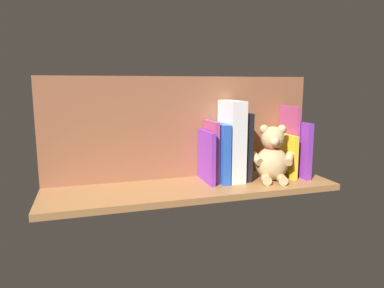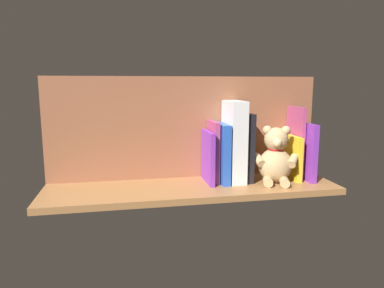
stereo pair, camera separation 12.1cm
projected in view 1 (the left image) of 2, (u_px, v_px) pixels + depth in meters
ground_plane at (192, 188)px, 123.36cm from camera, size 101.79×28.31×2.20cm
shelf_back_panel at (183, 128)px, 131.17cm from camera, size 101.79×1.50×37.96cm
book_0 at (297, 148)px, 135.66cm from camera, size 2.17×17.49×21.00cm
book_1 at (288, 140)px, 136.69cm from camera, size 1.37×12.86×26.82cm
book_2 at (285, 155)px, 135.70cm from camera, size 2.03×15.50×16.25cm
teddy_bear at (272, 156)px, 128.18cm from camera, size 15.86×15.64×20.63cm
book_3 at (242, 146)px, 130.78cm from camera, size 2.83×13.58×24.86cm
dictionary_thick_white at (232, 141)px, 128.45cm from camera, size 5.55×14.72×29.30cm
book_4 at (219, 152)px, 127.67cm from camera, size 2.90×15.14×21.23cm
book_5 at (211, 151)px, 127.82cm from camera, size 1.73×12.95×22.05cm
book_6 at (206, 157)px, 126.47cm from camera, size 1.57×15.10×18.60cm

